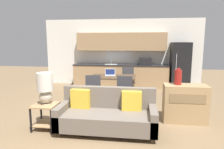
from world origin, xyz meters
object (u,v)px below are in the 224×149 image
(side_table, at_px, (46,112))
(dining_chair_far_right, at_px, (128,80))
(vase, at_px, (178,77))
(table_lamp, at_px, (45,87))
(dining_chair_near_left, at_px, (94,89))
(dining_table, at_px, (113,78))
(credenza, at_px, (185,103))
(refrigerator, at_px, (180,66))
(dining_chair_near_right, at_px, (125,91))
(couch, at_px, (107,115))
(laptop, at_px, (110,74))

(side_table, height_order, dining_chair_far_right, dining_chair_far_right)
(vase, bearing_deg, side_table, -163.67)
(table_lamp, xyz_separation_m, dining_chair_far_right, (1.53, 2.98, -0.37))
(side_table, relative_size, dining_chair_near_left, 0.57)
(vase, height_order, dining_chair_near_left, vase)
(dining_table, xyz_separation_m, credenza, (1.82, -1.44, -0.26))
(refrigerator, relative_size, dining_chair_near_right, 1.91)
(couch, distance_m, laptop, 2.35)
(table_lamp, bearing_deg, refrigerator, 50.04)
(credenza, height_order, laptop, laptop)
(vase, xyz_separation_m, dining_chair_far_right, (-1.22, 2.19, -0.50))
(credenza, height_order, dining_chair_near_left, dining_chair_near_left)
(couch, bearing_deg, dining_table, 94.27)
(table_lamp, distance_m, credenza, 3.06)
(credenza, distance_m, dining_chair_near_left, 2.34)
(refrigerator, bearing_deg, dining_table, -141.25)
(dining_chair_near_right, height_order, dining_chair_far_right, same)
(side_table, bearing_deg, dining_chair_near_left, 64.46)
(credenza, relative_size, dining_chair_near_left, 1.01)
(dining_table, height_order, side_table, dining_table)
(dining_table, height_order, couch, couch)
(dining_table, height_order, dining_chair_far_right, dining_chair_far_right)
(credenza, bearing_deg, dining_chair_near_left, 164.11)
(credenza, bearing_deg, dining_chair_near_right, 155.87)
(dining_chair_near_left, distance_m, laptop, 1.04)
(couch, bearing_deg, dining_chair_far_right, 84.77)
(laptop, bearing_deg, vase, -50.89)
(couch, distance_m, dining_chair_near_right, 1.36)
(dining_chair_near_right, bearing_deg, refrigerator, -120.76)
(vase, bearing_deg, couch, -154.24)
(table_lamp, height_order, dining_chair_far_right, table_lamp)
(vase, relative_size, laptop, 1.03)
(dining_table, bearing_deg, dining_chair_near_left, -118.01)
(dining_table, bearing_deg, couch, -85.73)
(dining_chair_near_right, xyz_separation_m, dining_chair_near_left, (-0.86, 0.02, 0.00))
(couch, bearing_deg, vase, 25.76)
(dining_table, bearing_deg, vase, -40.97)
(dining_table, distance_m, dining_chair_far_right, 0.89)
(refrigerator, bearing_deg, couch, -118.33)
(credenza, relative_size, dining_chair_near_right, 1.01)
(refrigerator, bearing_deg, table_lamp, -129.96)
(refrigerator, bearing_deg, dining_chair_near_right, -125.15)
(dining_chair_near_right, distance_m, dining_chair_far_right, 1.58)
(side_table, height_order, dining_chair_near_right, dining_chair_near_right)
(vase, bearing_deg, laptop, 138.09)
(dining_chair_far_right, height_order, dining_chair_near_left, same)
(couch, bearing_deg, refrigerator, 61.67)
(dining_chair_far_right, relative_size, laptop, 2.62)
(credenza, relative_size, dining_chair_far_right, 1.01)
(credenza, bearing_deg, dining_table, 141.59)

